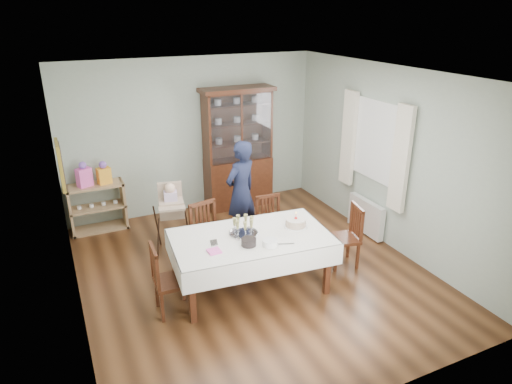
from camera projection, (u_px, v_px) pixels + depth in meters
floor at (253, 272)px, 6.39m from camera, size 5.00×5.00×0.00m
room_shell at (236, 145)px, 6.20m from camera, size 5.00×5.00×5.00m
dining_table at (251, 262)px, 5.89m from camera, size 2.10×1.34×0.76m
china_cabinet at (238, 147)px, 8.16m from camera, size 1.30×0.48×2.18m
sideboard at (98, 207)px, 7.47m from camera, size 0.90×0.38×0.80m
picture_frame at (60, 165)px, 5.57m from camera, size 0.04×0.48×0.58m
window at (377, 141)px, 6.93m from camera, size 0.04×1.02×1.22m
curtain_left at (401, 159)px, 6.42m from camera, size 0.07×0.30×1.55m
curtain_right at (349, 138)px, 7.47m from camera, size 0.07×0.30×1.55m
radiator at (366, 216)px, 7.38m from camera, size 0.10×0.80×0.55m
chair_far_left at (210, 251)px, 6.37m from camera, size 0.51×0.51×0.96m
chair_far_right at (272, 237)px, 6.78m from camera, size 0.42×0.42×0.88m
chair_end_left at (171, 292)px, 5.47m from camera, size 0.42×0.42×0.90m
chair_end_right at (344, 247)px, 6.49m from camera, size 0.48×0.48×0.89m
woman at (241, 192)px, 6.99m from camera, size 0.70×0.60×1.62m
high_chair at (173, 224)px, 6.83m from camera, size 0.57×0.57×1.08m
champagne_tray at (243, 229)px, 5.78m from camera, size 0.37×0.37×0.23m
birthday_cake at (296, 223)px, 5.97m from camera, size 0.31×0.31×0.21m
plate_stack_dark at (249, 242)px, 5.51m from camera, size 0.23×0.23×0.09m
plate_stack_white at (270, 243)px, 5.50m from camera, size 0.19×0.19×0.08m
napkin_stack at (214, 251)px, 5.37m from camera, size 0.15×0.15×0.02m
cutlery at (211, 243)px, 5.56m from camera, size 0.14×0.18×0.01m
cake_knife at (283, 244)px, 5.55m from camera, size 0.26×0.11×0.01m
gift_bag_pink at (84, 175)px, 7.18m from camera, size 0.26×0.22×0.41m
gift_bag_orange at (104, 174)px, 7.30m from camera, size 0.23×0.18×0.38m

